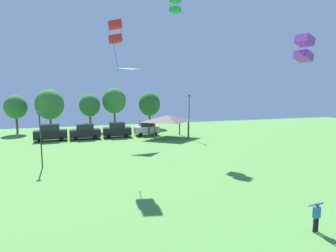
{
  "coord_description": "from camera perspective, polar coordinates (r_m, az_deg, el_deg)",
  "views": [
    {
      "loc": [
        -5.63,
        2.07,
        7.4
      ],
      "look_at": [
        -1.24,
        16.32,
        5.4
      ],
      "focal_mm": 28.0,
      "sensor_mm": 36.0,
      "label": 1
    }
  ],
  "objects": [
    {
      "name": "person_standing_near_foreground",
      "position": [
        16.49,
        29.58,
        -16.53
      ],
      "size": [
        0.52,
        0.48,
        1.66
      ],
      "rotation": [
        0.0,
        0.0,
        0.07
      ],
      "color": "black",
      "rests_on": "ground"
    },
    {
      "name": "kite_flying_4",
      "position": [
        25.1,
        27.48,
        14.76
      ],
      "size": [
        1.54,
        1.45,
        2.2
      ],
      "color": "purple"
    },
    {
      "name": "kite_flying_8",
      "position": [
        26.47,
        -11.43,
        19.43
      ],
      "size": [
        1.28,
        1.18,
        4.69
      ],
      "color": "red"
    },
    {
      "name": "kite_flying_9",
      "position": [
        37.24,
        1.61,
        24.87
      ],
      "size": [
        1.61,
        1.61,
        1.92
      ],
      "color": "green"
    },
    {
      "name": "kite_flying_10",
      "position": [
        36.79,
        -7.85,
        10.57
      ],
      "size": [
        2.99,
        2.26,
        0.35
      ],
      "color": "green"
    },
    {
      "name": "parked_car_leftmost",
      "position": [
        42.84,
        -24.2,
        -1.36
      ],
      "size": [
        4.77,
        2.31,
        2.47
      ],
      "rotation": [
        0.0,
        0.0,
        0.1
      ],
      "color": "black",
      "rests_on": "ground"
    },
    {
      "name": "parked_car_second_from_left",
      "position": [
        42.54,
        -17.61,
        -1.17
      ],
      "size": [
        4.67,
        2.32,
        2.34
      ],
      "rotation": [
        0.0,
        0.0,
        0.06
      ],
      "color": "black",
      "rests_on": "ground"
    },
    {
      "name": "parked_car_third_from_left",
      "position": [
        42.92,
        -11.04,
        -0.83
      ],
      "size": [
        4.44,
        2.18,
        2.43
      ],
      "rotation": [
        0.0,
        0.0,
        -0.02
      ],
      "color": "black",
      "rests_on": "ground"
    },
    {
      "name": "parked_car_rightmost_in_row",
      "position": [
        44.04,
        -4.71,
        -0.52
      ],
      "size": [
        4.09,
        2.21,
        2.4
      ],
      "rotation": [
        0.0,
        0.0,
        0.05
      ],
      "color": "silver",
      "rests_on": "ground"
    },
    {
      "name": "park_pavilion",
      "position": [
        41.57,
        -0.01,
        1.66
      ],
      "size": [
        6.92,
        5.21,
        3.6
      ],
      "color": "brown",
      "rests_on": "ground"
    },
    {
      "name": "light_post_0",
      "position": [
        40.7,
        4.61,
        2.54
      ],
      "size": [
        0.36,
        0.2,
        6.81
      ],
      "color": "#2D2D33",
      "rests_on": "ground"
    },
    {
      "name": "light_post_1",
      "position": [
        28.04,
        -26.0,
        -1.97
      ],
      "size": [
        0.36,
        0.2,
        5.42
      ],
      "color": "#2D2D33",
      "rests_on": "ground"
    },
    {
      "name": "treeline_tree_0",
      "position": [
        52.65,
        -30.24,
        3.57
      ],
      "size": [
        3.69,
        3.69,
        6.68
      ],
      "color": "brown",
      "rests_on": "ground"
    },
    {
      "name": "treeline_tree_1",
      "position": [
        51.55,
        -24.37,
        4.29
      ],
      "size": [
        4.9,
        4.9,
        7.71
      ],
      "color": "brown",
      "rests_on": "ground"
    },
    {
      "name": "treeline_tree_2",
      "position": [
        50.36,
        -16.68,
        4.31
      ],
      "size": [
        3.75,
        3.75,
        6.85
      ],
      "color": "brown",
      "rests_on": "ground"
    },
    {
      "name": "treeline_tree_3",
      "position": [
        50.97,
        -11.63,
        5.4
      ],
      "size": [
        4.42,
        4.42,
        8.01
      ],
      "color": "brown",
      "rests_on": "ground"
    },
    {
      "name": "treeline_tree_4",
      "position": [
        53.08,
        -4.04,
        4.75
      ],
      "size": [
        4.31,
        4.31,
        7.14
      ],
      "color": "brown",
      "rests_on": "ground"
    }
  ]
}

